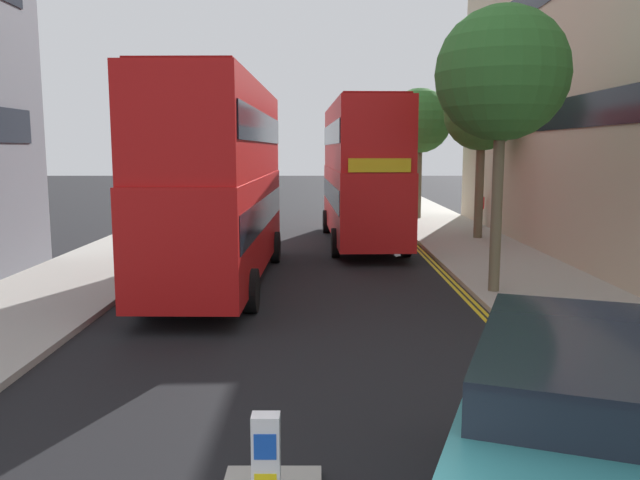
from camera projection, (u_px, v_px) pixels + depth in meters
sidewalk_right at (518, 273)px, 19.26m from camera, size 4.00×80.00×0.14m
sidewalk_left at (90, 273)px, 19.29m from camera, size 4.00×80.00×0.14m
kerb_line_outer at (463, 290)px, 17.29m from camera, size 0.10×56.00×0.01m
kerb_line_inner at (457, 290)px, 17.29m from camera, size 0.10×56.00×0.01m
keep_left_bollard at (268, 472)px, 6.32m from camera, size 0.36×0.28×1.11m
double_decker_bus_away at (222, 177)px, 17.82m from camera, size 2.90×10.84×5.64m
double_decker_bus_oncoming at (363, 169)px, 25.46m from camera, size 3.11×10.89×5.64m
taxi_minivan at (578, 459)px, 5.64m from camera, size 3.40×5.16×2.12m
pedestrian_far at (482, 209)px, 30.26m from camera, size 0.34×0.22×1.62m
street_tree_near at (504, 75)px, 15.78m from camera, size 3.33×3.33×7.19m
street_tree_mid at (421, 121)px, 33.54m from camera, size 3.40×3.40×6.86m
street_tree_far at (484, 114)px, 25.80m from camera, size 3.08×3.08×6.68m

